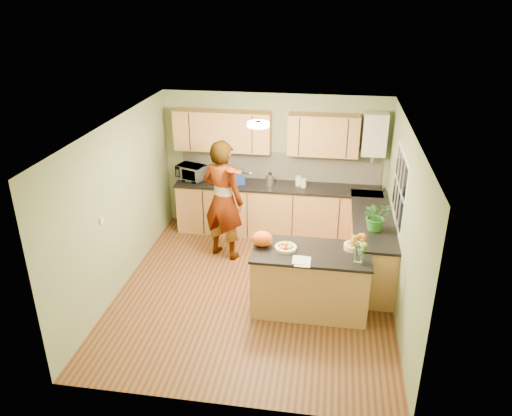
# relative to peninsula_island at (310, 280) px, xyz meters

# --- Properties ---
(floor) EXTENTS (4.50, 4.50, 0.00)m
(floor) POSITION_rel_peninsula_island_xyz_m (-0.82, 0.31, -0.46)
(floor) COLOR #522917
(floor) RESTS_ON ground
(ceiling) EXTENTS (4.00, 4.50, 0.02)m
(ceiling) POSITION_rel_peninsula_island_xyz_m (-0.82, 0.31, 2.04)
(ceiling) COLOR white
(ceiling) RESTS_ON wall_back
(wall_back) EXTENTS (4.00, 0.02, 2.50)m
(wall_back) POSITION_rel_peninsula_island_xyz_m (-0.82, 2.56, 0.79)
(wall_back) COLOR gray
(wall_back) RESTS_ON floor
(wall_front) EXTENTS (4.00, 0.02, 2.50)m
(wall_front) POSITION_rel_peninsula_island_xyz_m (-0.82, -1.94, 0.79)
(wall_front) COLOR gray
(wall_front) RESTS_ON floor
(wall_left) EXTENTS (0.02, 4.50, 2.50)m
(wall_left) POSITION_rel_peninsula_island_xyz_m (-2.82, 0.31, 0.79)
(wall_left) COLOR gray
(wall_left) RESTS_ON floor
(wall_right) EXTENTS (0.02, 4.50, 2.50)m
(wall_right) POSITION_rel_peninsula_island_xyz_m (1.18, 0.31, 0.79)
(wall_right) COLOR gray
(wall_right) RESTS_ON floor
(back_counter) EXTENTS (3.64, 0.62, 0.94)m
(back_counter) POSITION_rel_peninsula_island_xyz_m (-0.72, 2.26, 0.01)
(back_counter) COLOR #A78242
(back_counter) RESTS_ON floor
(right_counter) EXTENTS (0.62, 2.24, 0.94)m
(right_counter) POSITION_rel_peninsula_island_xyz_m (0.88, 1.16, 0.01)
(right_counter) COLOR #A78242
(right_counter) RESTS_ON floor
(splashback) EXTENTS (3.60, 0.02, 0.52)m
(splashback) POSITION_rel_peninsula_island_xyz_m (-0.72, 2.55, 0.74)
(splashback) COLOR beige
(splashback) RESTS_ON back_counter
(upper_cabinets) EXTENTS (3.20, 0.34, 0.70)m
(upper_cabinets) POSITION_rel_peninsula_island_xyz_m (-1.00, 2.39, 1.39)
(upper_cabinets) COLOR #A78242
(upper_cabinets) RESTS_ON wall_back
(boiler) EXTENTS (0.40, 0.30, 0.86)m
(boiler) POSITION_rel_peninsula_island_xyz_m (0.88, 2.40, 1.44)
(boiler) COLOR white
(boiler) RESTS_ON wall_back
(window_right) EXTENTS (0.01, 1.30, 1.05)m
(window_right) POSITION_rel_peninsula_island_xyz_m (1.17, 0.91, 1.09)
(window_right) COLOR white
(window_right) RESTS_ON wall_right
(light_switch) EXTENTS (0.02, 0.09, 0.09)m
(light_switch) POSITION_rel_peninsula_island_xyz_m (-2.81, -0.29, 0.84)
(light_switch) COLOR white
(light_switch) RESTS_ON wall_left
(ceiling_lamp) EXTENTS (0.30, 0.30, 0.07)m
(ceiling_lamp) POSITION_rel_peninsula_island_xyz_m (-0.82, 0.61, 2.00)
(ceiling_lamp) COLOR #FFEABF
(ceiling_lamp) RESTS_ON ceiling
(peninsula_island) EXTENTS (1.59, 0.82, 0.91)m
(peninsula_island) POSITION_rel_peninsula_island_xyz_m (0.00, 0.00, 0.00)
(peninsula_island) COLOR #A78242
(peninsula_island) RESTS_ON floor
(fruit_dish) EXTENTS (0.30, 0.30, 0.10)m
(fruit_dish) POSITION_rel_peninsula_island_xyz_m (-0.35, 0.00, 0.50)
(fruit_dish) COLOR #F7E6C5
(fruit_dish) RESTS_ON peninsula_island
(orange_bowl) EXTENTS (0.25, 0.25, 0.15)m
(orange_bowl) POSITION_rel_peninsula_island_xyz_m (0.55, 0.15, 0.52)
(orange_bowl) COLOR #F7E6C5
(orange_bowl) RESTS_ON peninsula_island
(flower_vase) EXTENTS (0.24, 0.24, 0.44)m
(flower_vase) POSITION_rel_peninsula_island_xyz_m (0.60, -0.18, 0.75)
(flower_vase) COLOR silver
(flower_vase) RESTS_ON peninsula_island
(orange_bag) EXTENTS (0.33, 0.30, 0.21)m
(orange_bag) POSITION_rel_peninsula_island_xyz_m (-0.68, 0.05, 0.56)
(orange_bag) COLOR #EF5513
(orange_bag) RESTS_ON peninsula_island
(papers) EXTENTS (0.20, 0.28, 0.01)m
(papers) POSITION_rel_peninsula_island_xyz_m (-0.10, -0.30, 0.46)
(papers) COLOR white
(papers) RESTS_ON peninsula_island
(violinist) EXTENTS (0.86, 0.72, 2.01)m
(violinist) POSITION_rel_peninsula_island_xyz_m (-1.50, 1.31, 0.55)
(violinist) COLOR #E9A68E
(violinist) RESTS_ON floor
(violin) EXTENTS (0.58, 0.51, 0.15)m
(violin) POSITION_rel_peninsula_island_xyz_m (-1.30, 1.09, 1.15)
(violin) COLOR #4A1804
(violin) RESTS_ON violinist
(microwave) EXTENTS (0.58, 0.48, 0.27)m
(microwave) POSITION_rel_peninsula_island_xyz_m (-2.30, 2.30, 0.62)
(microwave) COLOR white
(microwave) RESTS_ON back_counter
(blue_box) EXTENTS (0.33, 0.28, 0.23)m
(blue_box) POSITION_rel_peninsula_island_xyz_m (-1.46, 2.25, 0.59)
(blue_box) COLOR navy
(blue_box) RESTS_ON back_counter
(kettle) EXTENTS (0.15, 0.15, 0.28)m
(kettle) POSITION_rel_peninsula_island_xyz_m (-0.86, 2.25, 0.59)
(kettle) COLOR silver
(kettle) RESTS_ON back_counter
(jar_cream) EXTENTS (0.12, 0.12, 0.17)m
(jar_cream) POSITION_rel_peninsula_island_xyz_m (-0.36, 2.31, 0.57)
(jar_cream) COLOR #F7E6C5
(jar_cream) RESTS_ON back_counter
(jar_white) EXTENTS (0.11, 0.11, 0.15)m
(jar_white) POSITION_rel_peninsula_island_xyz_m (-0.27, 2.24, 0.56)
(jar_white) COLOR white
(jar_white) RESTS_ON back_counter
(potted_plant) EXTENTS (0.50, 0.47, 0.45)m
(potted_plant) POSITION_rel_peninsula_island_xyz_m (0.88, 0.73, 0.71)
(potted_plant) COLOR #2B7025
(potted_plant) RESTS_ON right_counter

